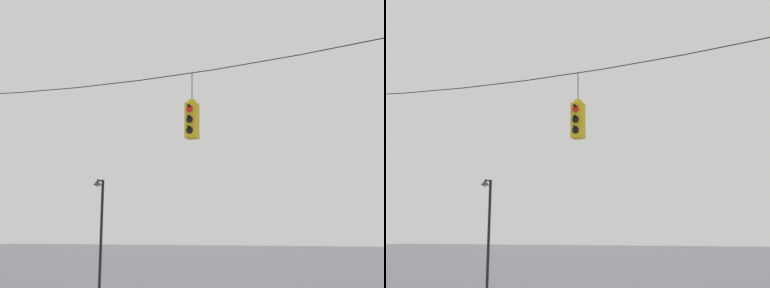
% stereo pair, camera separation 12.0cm
% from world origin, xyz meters
% --- Properties ---
extents(span_wire, '(17.69, 0.03, 0.44)m').
position_xyz_m(span_wire, '(0.00, 0.42, 7.25)').
color(span_wire, black).
extents(traffic_light_near_left_pole, '(0.34, 0.58, 2.03)m').
position_xyz_m(traffic_light_near_left_pole, '(0.53, 0.42, 5.63)').
color(traffic_light_near_left_pole, yellow).
extents(street_lamp, '(0.38, 0.67, 4.72)m').
position_xyz_m(street_lamp, '(-6.14, 5.60, 3.17)').
color(street_lamp, black).
rests_on(street_lamp, ground_plane).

